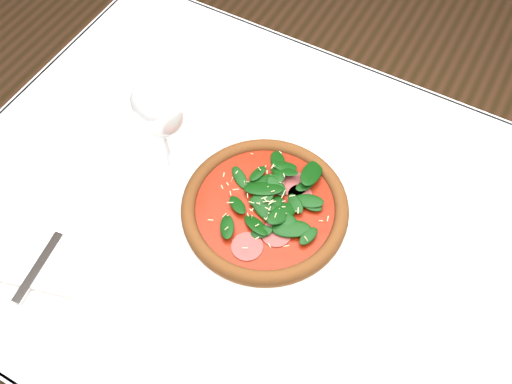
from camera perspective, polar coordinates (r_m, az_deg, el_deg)
The scene contains 7 objects.
ground at distance 1.62m, azimuth 2.43°, elevation -16.95°, with size 6.00×6.00×0.00m, color brown.
dining_table at distance 1.01m, azimuth 3.76°, elevation -7.11°, with size 1.21×0.81×0.75m.
plate at distance 0.93m, azimuth 0.88°, elevation -2.01°, with size 0.32×0.32×0.01m.
pizza at distance 0.92m, azimuth 0.89°, elevation -1.44°, with size 0.28×0.28×0.04m.
wine_glass at distance 0.89m, azimuth -9.72°, elevation 8.14°, with size 0.09×0.09×0.21m.
napkin at distance 0.95m, azimuth -20.79°, elevation -7.21°, with size 0.14×0.07×0.01m, color white.
fork at distance 0.95m, azimuth -20.04°, elevation -5.57°, with size 0.04×0.16×0.00m.
Camera 1 is at (0.15, -0.41, 1.56)m, focal length 40.00 mm.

